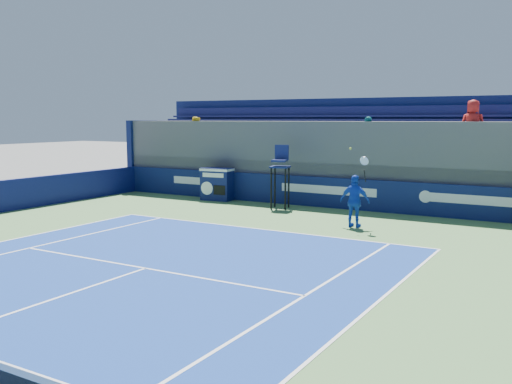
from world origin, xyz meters
The scene contains 5 objects.
back_hoarding centered at (0.00, 17.10, 0.60)m, with size 20.40×0.21×1.20m.
match_clock centered at (-4.92, 16.56, 0.74)m, with size 1.39×0.85×1.40m.
umpire_chair centered at (-1.55, 15.99, 1.53)m, with size 0.85×0.85×2.48m.
tennis_player centered at (2.37, 13.74, 0.86)m, with size 1.00×0.44×2.57m.
stadium_seating centered at (0.00, 19.15, 1.83)m, with size 21.00×4.05×4.40m.
Camera 1 is at (8.81, -3.47, 3.50)m, focal length 40.00 mm.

